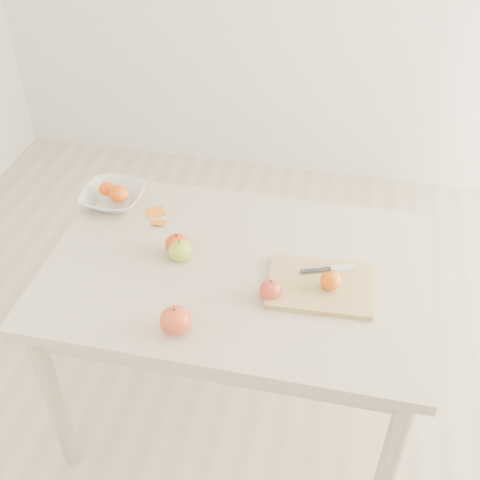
# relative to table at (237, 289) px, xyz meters

# --- Properties ---
(ground) EXTENTS (3.50, 3.50, 0.00)m
(ground) POSITION_rel_table_xyz_m (0.00, 0.00, -0.65)
(ground) COLOR #C6B293
(ground) RESTS_ON ground
(table) EXTENTS (1.20, 0.80, 0.75)m
(table) POSITION_rel_table_xyz_m (0.00, 0.00, 0.00)
(table) COLOR beige
(table) RESTS_ON ground
(cutting_board) EXTENTS (0.32, 0.25, 0.02)m
(cutting_board) POSITION_rel_table_xyz_m (0.27, -0.04, 0.11)
(cutting_board) COLOR tan
(cutting_board) RESTS_ON table
(board_tangerine) EXTENTS (0.06, 0.06, 0.05)m
(board_tangerine) POSITION_rel_table_xyz_m (0.30, -0.05, 0.14)
(board_tangerine) COLOR #CC5807
(board_tangerine) RESTS_ON cutting_board
(fruit_bowl) EXTENTS (0.22, 0.22, 0.05)m
(fruit_bowl) POSITION_rel_table_xyz_m (-0.50, 0.24, 0.13)
(fruit_bowl) COLOR silver
(fruit_bowl) RESTS_ON table
(bowl_tangerine_near) EXTENTS (0.06, 0.06, 0.05)m
(bowl_tangerine_near) POSITION_rel_table_xyz_m (-0.53, 0.25, 0.15)
(bowl_tangerine_near) COLOR #DA5407
(bowl_tangerine_near) RESTS_ON fruit_bowl
(bowl_tangerine_far) EXTENTS (0.07, 0.07, 0.06)m
(bowl_tangerine_far) POSITION_rel_table_xyz_m (-0.47, 0.22, 0.15)
(bowl_tangerine_far) COLOR #CF4C07
(bowl_tangerine_far) RESTS_ON fruit_bowl
(orange_peel_a) EXTENTS (0.07, 0.07, 0.01)m
(orange_peel_a) POSITION_rel_table_xyz_m (-0.34, 0.21, 0.10)
(orange_peel_a) COLOR orange
(orange_peel_a) RESTS_ON table
(orange_peel_b) EXTENTS (0.05, 0.04, 0.01)m
(orange_peel_b) POSITION_rel_table_xyz_m (-0.31, 0.16, 0.10)
(orange_peel_b) COLOR #C4660D
(orange_peel_b) RESTS_ON table
(paring_knife) EXTENTS (0.17, 0.07, 0.01)m
(paring_knife) POSITION_rel_table_xyz_m (0.31, 0.03, 0.12)
(paring_knife) COLOR silver
(paring_knife) RESTS_ON cutting_board
(apple_green) EXTENTS (0.08, 0.08, 0.07)m
(apple_green) POSITION_rel_table_xyz_m (-0.18, 0.00, 0.13)
(apple_green) COLOR #709815
(apple_green) RESTS_ON table
(apple_red_c) EXTENTS (0.09, 0.09, 0.08)m
(apple_red_c) POSITION_rel_table_xyz_m (-0.11, -0.29, 0.14)
(apple_red_c) COLOR #A21113
(apple_red_c) RESTS_ON table
(apple_red_e) EXTENTS (0.07, 0.07, 0.06)m
(apple_red_e) POSITION_rel_table_xyz_m (0.13, -0.11, 0.13)
(apple_red_e) COLOR #A61B15
(apple_red_e) RESTS_ON table
(apple_red_b) EXTENTS (0.08, 0.08, 0.07)m
(apple_red_b) POSITION_rel_table_xyz_m (-0.20, 0.03, 0.13)
(apple_red_b) COLOR #8F0209
(apple_red_b) RESTS_ON table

